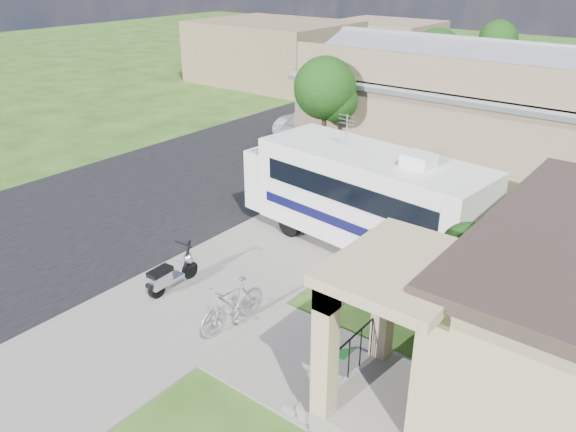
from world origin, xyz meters
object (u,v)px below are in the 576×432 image
Objects in this scene: scooter at (170,274)px; bicycle at (233,307)px; pickup_truck at (331,120)px; garden_hose at (347,359)px; van at (389,95)px; motorhome at (362,194)px; shrub at (468,280)px.

scooter reaches higher than bicycle.
pickup_truck is (-4.53, 14.07, 0.34)m from scooter.
pickup_truck reaches higher than garden_hose.
pickup_truck is (-6.90, 14.23, 0.26)m from bicycle.
garden_hose is (5.14, 0.41, -0.40)m from scooter.
van is at bearing 100.67° from scooter.
bicycle is 2.87m from garden_hose.
van is (-7.38, 20.86, 0.23)m from bicycle.
motorhome is 4.56× the size of scooter.
pickup_truck is (-7.03, 8.83, -0.81)m from motorhome.
shrub is 0.47× the size of pickup_truck.
garden_hose is (2.64, -4.83, -1.56)m from motorhome.
pickup_truck reaches higher than scooter.
shrub is (4.15, -2.38, -0.22)m from motorhome.
van is at bearing 122.06° from motorhome.
shrub is 15.84m from pickup_truck.
scooter is (-2.50, -5.24, -1.16)m from motorhome.
motorhome is 5.72m from garden_hose.
bicycle is at bearing 116.97° from pickup_truck.
scooter is 5.17m from garden_hose.
motorhome is at bearing 61.60° from scooter.
bicycle is (-4.28, -3.02, -0.86)m from shrub.
bicycle is at bearing -6.71° from scooter.
garden_hose is (-1.51, -2.45, -1.35)m from shrub.
shrub is at bearing -57.50° from van.
van is at bearing 123.16° from shrub.
motorhome is 2.75× the size of shrub.
bicycle is (2.37, -0.16, 0.08)m from scooter.
bicycle is 15.82m from pickup_truck.
shrub is at bearing -23.66° from motorhome.
scooter is 14.79m from pickup_truck.
bicycle is at bearing -71.19° from van.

